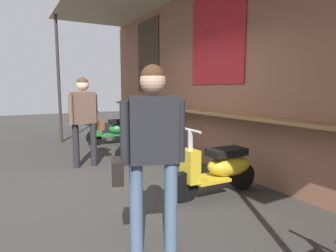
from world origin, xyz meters
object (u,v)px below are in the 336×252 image
(scooter_green, at_px, (115,129))
(shopper_with_handbag, at_px, (84,113))
(scooter_cream, at_px, (152,143))
(shopper_browsing, at_px, (152,140))
(scooter_yellow, at_px, (219,167))

(scooter_green, relative_size, shopper_with_handbag, 0.83)
(scooter_cream, xyz_separation_m, shopper_browsing, (2.91, -1.45, 0.65))
(scooter_green, relative_size, scooter_yellow, 1.00)
(scooter_cream, xyz_separation_m, shopper_with_handbag, (-0.29, -1.28, 0.65))
(scooter_green, height_order, shopper_with_handbag, shopper_with_handbag)
(scooter_green, distance_m, shopper_browsing, 5.40)
(scooter_yellow, bearing_deg, scooter_green, -87.68)
(shopper_with_handbag, bearing_deg, scooter_yellow, -165.07)
(shopper_browsing, bearing_deg, scooter_green, -177.54)
(shopper_browsing, bearing_deg, shopper_with_handbag, -164.99)
(scooter_green, xyz_separation_m, scooter_cream, (2.25, 0.00, 0.00))
(scooter_green, height_order, shopper_browsing, shopper_browsing)
(scooter_green, relative_size, scooter_cream, 1.00)
(scooter_cream, xyz_separation_m, scooter_yellow, (2.11, -0.00, 0.00))
(scooter_yellow, relative_size, shopper_with_handbag, 0.83)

